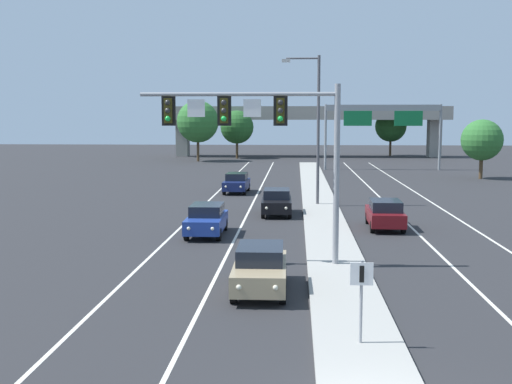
# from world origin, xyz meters

# --- Properties ---
(median_island) EXTENTS (2.40, 110.00, 0.15)m
(median_island) POSITION_xyz_m (0.00, 18.00, 0.07)
(median_island) COLOR #9E9B93
(median_island) RESTS_ON ground
(lane_stripe_oncoming_center) EXTENTS (0.14, 100.00, 0.01)m
(lane_stripe_oncoming_center) POSITION_xyz_m (-4.70, 25.00, 0.00)
(lane_stripe_oncoming_center) COLOR silver
(lane_stripe_oncoming_center) RESTS_ON ground
(lane_stripe_receding_center) EXTENTS (0.14, 100.00, 0.01)m
(lane_stripe_receding_center) POSITION_xyz_m (4.70, 25.00, 0.00)
(lane_stripe_receding_center) COLOR silver
(lane_stripe_receding_center) RESTS_ON ground
(edge_stripe_left) EXTENTS (0.14, 100.00, 0.01)m
(edge_stripe_left) POSITION_xyz_m (-8.00, 25.00, 0.00)
(edge_stripe_left) COLOR silver
(edge_stripe_left) RESTS_ON ground
(edge_stripe_right) EXTENTS (0.14, 100.00, 0.01)m
(edge_stripe_right) POSITION_xyz_m (8.00, 25.00, 0.00)
(edge_stripe_right) COLOR silver
(edge_stripe_right) RESTS_ON ground
(overhead_signal_mast) EXTENTS (7.98, 0.44, 7.20)m
(overhead_signal_mast) POSITION_xyz_m (-2.88, 13.67, 5.52)
(overhead_signal_mast) COLOR gray
(overhead_signal_mast) RESTS_ON median_island
(median_sign_post) EXTENTS (0.60, 0.10, 2.20)m
(median_sign_post) POSITION_xyz_m (0.04, 4.35, 1.59)
(median_sign_post) COLOR gray
(median_sign_post) RESTS_ON median_island
(street_lamp_median) EXTENTS (2.58, 0.28, 10.00)m
(street_lamp_median) POSITION_xyz_m (-0.41, 31.98, 5.79)
(street_lamp_median) COLOR #4C4C51
(street_lamp_median) RESTS_ON median_island
(car_oncoming_tan) EXTENTS (1.86, 4.49, 1.58)m
(car_oncoming_tan) POSITION_xyz_m (-2.90, 9.85, 0.82)
(car_oncoming_tan) COLOR tan
(car_oncoming_tan) RESTS_ON ground
(car_oncoming_blue) EXTENTS (1.84, 4.48, 1.58)m
(car_oncoming_blue) POSITION_xyz_m (-6.25, 20.53, 0.82)
(car_oncoming_blue) COLOR navy
(car_oncoming_blue) RESTS_ON ground
(car_oncoming_black) EXTENTS (1.90, 4.50, 1.58)m
(car_oncoming_black) POSITION_xyz_m (-2.87, 27.82, 0.82)
(car_oncoming_black) COLOR black
(car_oncoming_black) RESTS_ON ground
(car_oncoming_navy) EXTENTS (1.91, 4.51, 1.58)m
(car_oncoming_navy) POSITION_xyz_m (-6.42, 39.41, 0.82)
(car_oncoming_navy) COLOR #141E4C
(car_oncoming_navy) RESTS_ON ground
(car_receding_darkred) EXTENTS (1.91, 4.51, 1.58)m
(car_receding_darkred) POSITION_xyz_m (3.18, 23.07, 0.82)
(car_receding_darkred) COLOR #5B0F14
(car_receding_darkred) RESTS_ON ground
(highway_sign_gantry) EXTENTS (13.28, 0.42, 7.50)m
(highway_sign_gantry) POSITION_xyz_m (8.20, 63.11, 6.16)
(highway_sign_gantry) COLOR gray
(highway_sign_gantry) RESTS_ON ground
(overpass_bridge) EXTENTS (42.40, 6.40, 7.65)m
(overpass_bridge) POSITION_xyz_m (0.00, 87.70, 5.78)
(overpass_bridge) COLOR gray
(overpass_bridge) RESTS_ON ground
(tree_far_right_c) EXTENTS (4.90, 4.90, 7.09)m
(tree_far_right_c) POSITION_xyz_m (13.14, 91.16, 4.63)
(tree_far_right_c) COLOR #4C3823
(tree_far_right_c) RESTS_ON ground
(tree_far_right_a) EXTENTS (4.03, 4.03, 5.84)m
(tree_far_right_a) POSITION_xyz_m (16.49, 52.69, 3.81)
(tree_far_right_a) COLOR #4C3823
(tree_far_right_a) RESTS_ON ground
(tree_far_left_b) EXTENTS (5.74, 5.74, 8.31)m
(tree_far_left_b) POSITION_xyz_m (-15.10, 76.40, 5.43)
(tree_far_left_b) COLOR #4C3823
(tree_far_left_b) RESTS_ON ground
(tree_far_left_a) EXTENTS (4.86, 4.86, 7.03)m
(tree_far_left_a) POSITION_xyz_m (-10.30, 82.76, 4.59)
(tree_far_left_a) COLOR #4C3823
(tree_far_left_a) RESTS_ON ground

